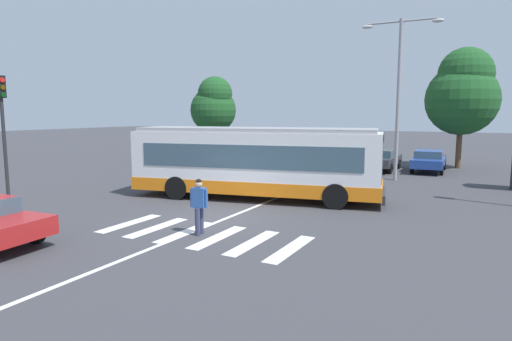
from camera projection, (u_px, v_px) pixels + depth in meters
name	position (u px, v px, depth m)	size (l,w,h in m)	color
ground_plane	(218.00, 218.00, 15.40)	(160.00, 160.00, 0.00)	#3D3D42
city_transit_bus	(255.00, 162.00, 18.75)	(11.04, 4.67, 3.06)	black
pedestrian_crossing_street	(199.00, 203.00, 13.19)	(0.57, 0.40, 1.72)	#333856
parked_car_silver	(303.00, 154.00, 30.92)	(2.02, 4.57, 1.35)	black
parked_car_red	(341.00, 156.00, 29.71)	(2.10, 4.61, 1.35)	black
parked_car_charcoal	(381.00, 159.00, 28.09)	(1.88, 4.50, 1.35)	black
parked_car_blue	(429.00, 160.00, 27.46)	(1.99, 4.56, 1.35)	black
traffic_light_near_corner	(3.00, 119.00, 17.89)	(0.33, 0.32, 5.20)	#28282B
twin_arm_street_lamp	(399.00, 82.00, 23.39)	(4.20, 0.32, 8.64)	#939399
background_tree_left	(214.00, 106.00, 34.11)	(3.58, 3.58, 6.51)	brown
background_tree_right	(463.00, 92.00, 28.57)	(4.66, 4.66, 7.93)	brown
crosswalk_painted_stripes	(202.00, 235.00, 13.28)	(6.34, 2.68, 0.01)	silver
lane_center_line	(252.00, 208.00, 17.02)	(0.16, 24.00, 0.01)	silver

